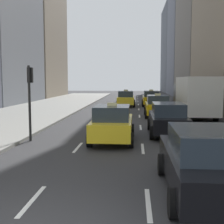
{
  "coord_description": "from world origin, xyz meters",
  "views": [
    {
      "loc": [
        2.28,
        -5.12,
        2.91
      ],
      "look_at": [
        1.05,
        11.08,
        1.25
      ],
      "focal_mm": 50.0,
      "sensor_mm": 36.0,
      "label": 1
    }
  ],
  "objects_px": {
    "taxi_second": "(151,98)",
    "sedan_black_near": "(203,161)",
    "taxi_lead": "(112,123)",
    "sedan_silver_behind": "(168,118)",
    "taxi_third": "(126,99)",
    "box_truck": "(194,96)",
    "traffic_light_pole": "(30,91)",
    "taxi_fourth": "(157,106)"
  },
  "relations": [
    {
      "from": "taxi_second",
      "to": "taxi_fourth",
      "type": "relative_size",
      "value": 1.0
    },
    {
      "from": "sedan_silver_behind",
      "to": "box_truck",
      "type": "relative_size",
      "value": 0.57
    },
    {
      "from": "taxi_second",
      "to": "sedan_black_near",
      "type": "xyz_separation_m",
      "value": [
        0.0,
        -27.37,
        -0.0
      ]
    },
    {
      "from": "taxi_lead",
      "to": "taxi_second",
      "type": "bearing_deg",
      "value": 82.3
    },
    {
      "from": "taxi_lead",
      "to": "sedan_silver_behind",
      "type": "relative_size",
      "value": 0.92
    },
    {
      "from": "taxi_second",
      "to": "sedan_black_near",
      "type": "bearing_deg",
      "value": -90.0
    },
    {
      "from": "taxi_fourth",
      "to": "sedan_black_near",
      "type": "xyz_separation_m",
      "value": [
        0.0,
        -16.94,
        -0.0
      ]
    },
    {
      "from": "taxi_third",
      "to": "taxi_fourth",
      "type": "relative_size",
      "value": 1.0
    },
    {
      "from": "taxi_lead",
      "to": "taxi_third",
      "type": "bearing_deg",
      "value": 90.0
    },
    {
      "from": "taxi_third",
      "to": "box_truck",
      "type": "distance_m",
      "value": 11.43
    },
    {
      "from": "taxi_second",
      "to": "sedan_black_near",
      "type": "height_order",
      "value": "taxi_second"
    },
    {
      "from": "taxi_lead",
      "to": "traffic_light_pole",
      "type": "relative_size",
      "value": 1.22
    },
    {
      "from": "sedan_black_near",
      "to": "box_truck",
      "type": "bearing_deg",
      "value": 80.5
    },
    {
      "from": "taxi_third",
      "to": "sedan_black_near",
      "type": "distance_m",
      "value": 26.81
    },
    {
      "from": "taxi_fourth",
      "to": "sedan_silver_behind",
      "type": "distance_m",
      "value": 8.1
    },
    {
      "from": "taxi_lead",
      "to": "taxi_second",
      "type": "xyz_separation_m",
      "value": [
        2.8,
        20.7,
        0.0
      ]
    },
    {
      "from": "taxi_lead",
      "to": "taxi_fourth",
      "type": "distance_m",
      "value": 10.65
    },
    {
      "from": "taxi_second",
      "to": "taxi_third",
      "type": "relative_size",
      "value": 1.0
    },
    {
      "from": "taxi_lead",
      "to": "taxi_fourth",
      "type": "height_order",
      "value": "same"
    },
    {
      "from": "taxi_second",
      "to": "taxi_third",
      "type": "xyz_separation_m",
      "value": [
        -2.8,
        -0.71,
        0.0
      ]
    },
    {
      "from": "traffic_light_pole",
      "to": "taxi_third",
      "type": "bearing_deg",
      "value": 78.82
    },
    {
      "from": "sedan_silver_behind",
      "to": "taxi_third",
      "type": "bearing_deg",
      "value": 98.93
    },
    {
      "from": "taxi_fourth",
      "to": "box_truck",
      "type": "distance_m",
      "value": 2.93
    },
    {
      "from": "taxi_fourth",
      "to": "sedan_silver_behind",
      "type": "height_order",
      "value": "taxi_fourth"
    },
    {
      "from": "taxi_fourth",
      "to": "taxi_second",
      "type": "bearing_deg",
      "value": 90.0
    },
    {
      "from": "box_truck",
      "to": "traffic_light_pole",
      "type": "relative_size",
      "value": 2.33
    },
    {
      "from": "sedan_silver_behind",
      "to": "traffic_light_pole",
      "type": "height_order",
      "value": "traffic_light_pole"
    },
    {
      "from": "taxi_fourth",
      "to": "traffic_light_pole",
      "type": "xyz_separation_m",
      "value": [
        -6.75,
        -10.28,
        1.53
      ]
    },
    {
      "from": "taxi_second",
      "to": "taxi_third",
      "type": "bearing_deg",
      "value": -165.76
    },
    {
      "from": "taxi_lead",
      "to": "box_truck",
      "type": "xyz_separation_m",
      "value": [
        5.6,
        10.06,
        0.83
      ]
    },
    {
      "from": "taxi_second",
      "to": "sedan_silver_behind",
      "type": "bearing_deg",
      "value": -90.0
    },
    {
      "from": "taxi_second",
      "to": "sedan_silver_behind",
      "type": "distance_m",
      "value": 18.53
    },
    {
      "from": "taxi_third",
      "to": "box_truck",
      "type": "bearing_deg",
      "value": -60.58
    },
    {
      "from": "taxi_second",
      "to": "taxi_fourth",
      "type": "xyz_separation_m",
      "value": [
        0.0,
        -10.43,
        0.0
      ]
    },
    {
      "from": "traffic_light_pole",
      "to": "sedan_silver_behind",
      "type": "bearing_deg",
      "value": 17.86
    },
    {
      "from": "taxi_third",
      "to": "sedan_black_near",
      "type": "xyz_separation_m",
      "value": [
        2.8,
        -26.66,
        -0.0
      ]
    },
    {
      "from": "sedan_black_near",
      "to": "box_truck",
      "type": "distance_m",
      "value": 16.98
    },
    {
      "from": "taxi_lead",
      "to": "sedan_black_near",
      "type": "distance_m",
      "value": 7.23
    },
    {
      "from": "box_truck",
      "to": "sedan_silver_behind",
      "type": "bearing_deg",
      "value": -109.55
    },
    {
      "from": "taxi_lead",
      "to": "sedan_silver_behind",
      "type": "xyz_separation_m",
      "value": [
        2.8,
        2.17,
        -0.01
      ]
    },
    {
      "from": "sedan_silver_behind",
      "to": "taxi_fourth",
      "type": "bearing_deg",
      "value": 90.0
    },
    {
      "from": "taxi_second",
      "to": "box_truck",
      "type": "xyz_separation_m",
      "value": [
        2.8,
        -10.64,
        0.83
      ]
    }
  ]
}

